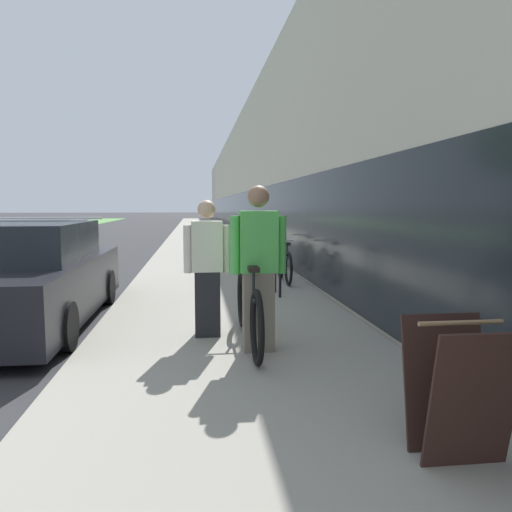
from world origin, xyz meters
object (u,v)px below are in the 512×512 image
person_rider (258,269)px  cruiser_bike_nearest (284,265)px  parked_sedan_curbside (29,278)px  sandwich_board_sign (458,389)px  cruiser_bike_middle (269,254)px  tandem_bicycle (248,309)px  person_bystander (207,268)px  bike_rack_hoop (278,267)px

person_rider → cruiser_bike_nearest: size_ratio=1.12×
person_rider → parked_sedan_curbside: size_ratio=0.38×
cruiser_bike_nearest → parked_sedan_curbside: (-4.24, -2.77, 0.20)m
sandwich_board_sign → cruiser_bike_middle: bearing=88.7°
cruiser_bike_nearest → tandem_bicycle: bearing=-105.3°
tandem_bicycle → parked_sedan_curbside: (-2.99, 1.77, 0.15)m
cruiser_bike_nearest → sandwich_board_sign: bearing=-91.6°
tandem_bicycle → parked_sedan_curbside: size_ratio=0.50×
person_bystander → cruiser_bike_middle: 6.63m
person_bystander → cruiser_bike_middle: person_bystander is taller
bike_rack_hoop → cruiser_bike_middle: 3.72m
bike_rack_hoop → parked_sedan_curbside: 4.07m
sandwich_board_sign → parked_sedan_curbside: 6.10m
cruiser_bike_middle → cruiser_bike_nearest: bearing=-90.3°
sandwich_board_sign → parked_sedan_curbside: size_ratio=0.19×
cruiser_bike_nearest → sandwich_board_sign: 7.34m
person_rider → cruiser_bike_middle: (1.17, 7.07, -0.56)m
tandem_bicycle → cruiser_bike_middle: (1.25, 6.79, -0.05)m
person_bystander → cruiser_bike_nearest: size_ratio=1.03×
person_rider → parked_sedan_curbside: bearing=146.3°
tandem_bicycle → cruiser_bike_nearest: 4.71m
bike_rack_hoop → cruiser_bike_middle: bearing=83.9°
person_bystander → bike_rack_hoop: bearing=63.7°
tandem_bicycle → person_bystander: bearing=139.1°
parked_sedan_curbside → person_rider: bearing=-33.7°
person_bystander → bike_rack_hoop: 3.01m
cruiser_bike_middle → parked_sedan_curbside: parked_sedan_curbside is taller
tandem_bicycle → cruiser_bike_nearest: tandem_bicycle is taller
bike_rack_hoop → sandwich_board_sign: sandwich_board_sign is taller
parked_sedan_curbside → sandwich_board_sign: bearing=-48.5°
person_bystander → parked_sedan_curbside: (-2.53, 1.36, -0.28)m
cruiser_bike_nearest → parked_sedan_curbside: size_ratio=0.34×
bike_rack_hoop → parked_sedan_curbside: (-3.85, -1.33, 0.05)m
tandem_bicycle → cruiser_bike_middle: size_ratio=1.45×
cruiser_bike_nearest → person_bystander: bearing=-112.5°
person_rider → sandwich_board_sign: (0.96, -2.52, -0.47)m
cruiser_bike_nearest → sandwich_board_sign: size_ratio=1.82×
cruiser_bike_middle → sandwich_board_sign: bearing=-91.3°
person_bystander → cruiser_bike_middle: size_ratio=1.02×
tandem_bicycle → sandwich_board_sign: tandem_bicycle is taller
person_rider → cruiser_bike_nearest: person_rider is taller
tandem_bicycle → person_bystander: 0.75m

